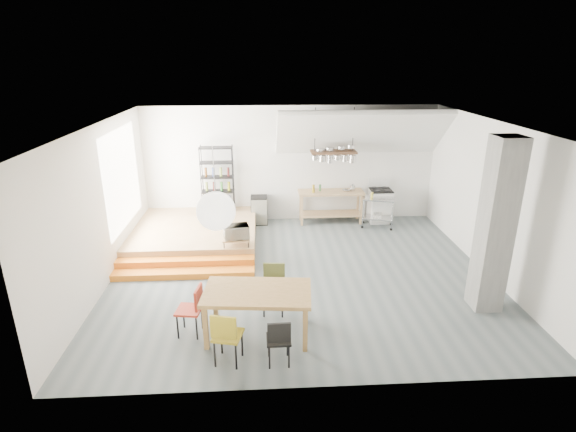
{
  "coord_description": "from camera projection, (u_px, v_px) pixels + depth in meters",
  "views": [
    {
      "loc": [
        -0.8,
        -8.65,
        4.44
      ],
      "look_at": [
        -0.23,
        0.8,
        1.05
      ],
      "focal_mm": 28.0,
      "sensor_mm": 36.0,
      "label": 1
    }
  ],
  "objects": [
    {
      "name": "wall_left",
      "position": [
        101.0,
        207.0,
        8.9
      ],
      "size": [
        0.04,
        7.0,
        3.2
      ],
      "primitive_type": "cube",
      "color": "silver",
      "rests_on": "ground"
    },
    {
      "name": "kitchen_counter",
      "position": [
        331.0,
        201.0,
        12.48
      ],
      "size": [
        1.8,
        0.6,
        0.91
      ],
      "color": "#A68353",
      "rests_on": "ground"
    },
    {
      "name": "pot_rack",
      "position": [
        335.0,
        155.0,
        11.82
      ],
      "size": [
        1.2,
        0.5,
        1.43
      ],
      "color": "#3F2919",
      "rests_on": "ceiling"
    },
    {
      "name": "step_upper",
      "position": [
        186.0,
        263.0,
        9.86
      ],
      "size": [
        3.0,
        0.35,
        0.27
      ],
      "primitive_type": "cube",
      "color": "orange",
      "rests_on": "ground"
    },
    {
      "name": "ceiling",
      "position": [
        303.0,
        124.0,
        8.59
      ],
      "size": [
        8.0,
        7.0,
        0.02
      ],
      "primitive_type": "cube",
      "color": "white",
      "rests_on": "wall_back"
    },
    {
      "name": "mini_fridge",
      "position": [
        259.0,
        210.0,
        12.5
      ],
      "size": [
        0.45,
        0.45,
        0.77
      ],
      "primitive_type": "cube",
      "color": "black",
      "rests_on": "ground"
    },
    {
      "name": "wall_back",
      "position": [
        290.0,
        164.0,
        12.42
      ],
      "size": [
        8.0,
        0.04,
        3.2
      ],
      "primitive_type": "cube",
      "color": "silver",
      "rests_on": "ground"
    },
    {
      "name": "chair_olive",
      "position": [
        274.0,
        284.0,
        8.13
      ],
      "size": [
        0.45,
        0.45,
        0.9
      ],
      "rotation": [
        0.0,
        0.0,
        -0.1
      ],
      "color": "brown",
      "rests_on": "ground"
    },
    {
      "name": "rolling_cart",
      "position": [
        378.0,
        208.0,
        12.16
      ],
      "size": [
        0.93,
        0.67,
        0.83
      ],
      "rotation": [
        0.0,
        0.0,
        -0.28
      ],
      "color": "silver",
      "rests_on": "ground"
    },
    {
      "name": "dining_table",
      "position": [
        257.0,
        296.0,
        7.33
      ],
      "size": [
        1.83,
        1.14,
        0.83
      ],
      "rotation": [
        0.0,
        0.0,
        -0.09
      ],
      "color": "olive",
      "rests_on": "ground"
    },
    {
      "name": "stove",
      "position": [
        380.0,
        205.0,
        12.62
      ],
      "size": [
        0.6,
        0.6,
        1.18
      ],
      "color": "white",
      "rests_on": "ground"
    },
    {
      "name": "floor",
      "position": [
        301.0,
        274.0,
        9.67
      ],
      "size": [
        8.0,
        8.0,
        0.0
      ],
      "primitive_type": "plane",
      "color": "#566164",
      "rests_on": "ground"
    },
    {
      "name": "chair_red",
      "position": [
        193.0,
        306.0,
        7.43
      ],
      "size": [
        0.46,
        0.46,
        0.88
      ],
      "rotation": [
        0.0,
        0.0,
        -1.72
      ],
      "color": "#B82D1A",
      "rests_on": "ground"
    },
    {
      "name": "microwave",
      "position": [
        236.0,
        232.0,
        10.05
      ],
      "size": [
        0.61,
        0.47,
        0.31
      ],
      "primitive_type": "imported",
      "rotation": [
        0.0,
        0.0,
        0.2
      ],
      "color": "beige",
      "rests_on": "microwave_shelf"
    },
    {
      "name": "window_pane",
      "position": [
        123.0,
        178.0,
        10.25
      ],
      "size": [
        0.02,
        2.5,
        2.2
      ],
      "primitive_type": "cube",
      "color": "white",
      "rests_on": "wall_left"
    },
    {
      "name": "concrete_column",
      "position": [
        496.0,
        226.0,
        7.91
      ],
      "size": [
        0.5,
        0.5,
        3.2
      ],
      "primitive_type": "cube",
      "color": "slate",
      "rests_on": "ground"
    },
    {
      "name": "chair_mustard",
      "position": [
        226.0,
        334.0,
        6.67
      ],
      "size": [
        0.5,
        0.5,
        0.91
      ],
      "rotation": [
        0.0,
        0.0,
        2.91
      ],
      "color": "#9E881B",
      "rests_on": "ground"
    },
    {
      "name": "platform",
      "position": [
        196.0,
        233.0,
        11.34
      ],
      "size": [
        3.0,
        3.0,
        0.4
      ],
      "primitive_type": "cube",
      "color": "#A68353",
      "rests_on": "ground"
    },
    {
      "name": "step_lower",
      "position": [
        184.0,
        273.0,
        9.55
      ],
      "size": [
        3.0,
        0.35,
        0.13
      ],
      "primitive_type": "cube",
      "color": "orange",
      "rests_on": "ground"
    },
    {
      "name": "slope_ceiling",
      "position": [
        361.0,
        133.0,
        11.64
      ],
      "size": [
        4.4,
        1.44,
        1.32
      ],
      "primitive_type": "cube",
      "rotation": [
        -0.73,
        0.0,
        0.0
      ],
      "color": "white",
      "rests_on": "wall_back"
    },
    {
      "name": "microwave_shelf",
      "position": [
        236.0,
        239.0,
        10.11
      ],
      "size": [
        0.6,
        0.4,
        0.16
      ],
      "color": "#A68353",
      "rests_on": "platform"
    },
    {
      "name": "paper_lantern",
      "position": [
        216.0,
        211.0,
        6.85
      ],
      "size": [
        0.6,
        0.6,
        0.6
      ],
      "primitive_type": "sphere",
      "color": "white",
      "rests_on": "ceiling"
    },
    {
      "name": "chair_black",
      "position": [
        279.0,
        338.0,
        6.68
      ],
      "size": [
        0.37,
        0.37,
        0.8
      ],
      "rotation": [
        0.0,
        0.0,
        3.16
      ],
      "color": "black",
      "rests_on": "ground"
    },
    {
      "name": "wire_shelving",
      "position": [
        217.0,
        178.0,
        12.12
      ],
      "size": [
        0.88,
        0.38,
        1.8
      ],
      "color": "black",
      "rests_on": "platform"
    },
    {
      "name": "bowl",
      "position": [
        346.0,
        191.0,
        12.35
      ],
      "size": [
        0.26,
        0.26,
        0.05
      ],
      "primitive_type": "imported",
      "rotation": [
        0.0,
        0.0,
        -0.29
      ],
      "color": "silver",
      "rests_on": "kitchen_counter"
    },
    {
      "name": "wall_right",
      "position": [
        493.0,
        200.0,
        9.36
      ],
      "size": [
        0.04,
        7.0,
        3.2
      ],
      "primitive_type": "cube",
      "color": "silver",
      "rests_on": "ground"
    }
  ]
}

